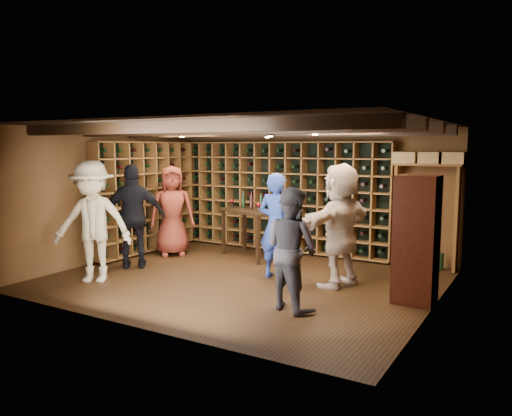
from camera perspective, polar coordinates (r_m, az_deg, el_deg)
The scene contains 13 objects.
ground at distance 8.26m, azimuth -1.62°, elevation -8.15°, with size 6.00×6.00×0.00m, color #331F0E.
room_shell at distance 8.02m, azimuth -1.48°, elevation 8.86°, with size 6.00×6.00×6.00m.
wine_rack_back at distance 10.31m, azimuth 2.79°, elevation 1.37°, with size 4.65×0.30×2.20m.
wine_rack_left at distance 10.42m, azimuth -12.47°, elevation 1.28°, with size 0.30×2.65×2.20m.
crate_shelf at distance 9.27m, azimuth 19.05°, elevation 2.96°, with size 1.20×0.32×2.07m.
display_cabinet at distance 7.24m, azimuth 17.81°, elevation -3.72°, with size 0.55×0.50×1.75m.
man_blue_shirt at distance 8.17m, azimuth 2.33°, elevation -2.07°, with size 0.64×0.42×1.74m, color navy.
man_grey_suit at distance 6.64m, azimuth 4.08°, elevation -4.66°, with size 0.80×0.62×1.64m, color black.
guest_red_floral at distance 10.05m, azimuth -9.56°, elevation -0.32°, with size 0.88×0.57×1.79m, color maroon.
guest_woman_black at distance 9.11m, azimuth -13.80°, elevation -0.96°, with size 1.09×0.45×1.86m, color black.
guest_khaki at distance 8.37m, azimuth -18.17°, elevation -1.51°, with size 1.26×0.72×1.94m, color #9B8E6B.
guest_beige at distance 7.83m, azimuth 9.57°, elevation -1.92°, with size 1.78×0.57×1.92m, color tan.
tasting_table at distance 9.72m, azimuth -0.62°, elevation -0.88°, with size 1.40×1.05×1.23m.
Camera 1 is at (4.25, -6.75, 2.16)m, focal length 35.00 mm.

